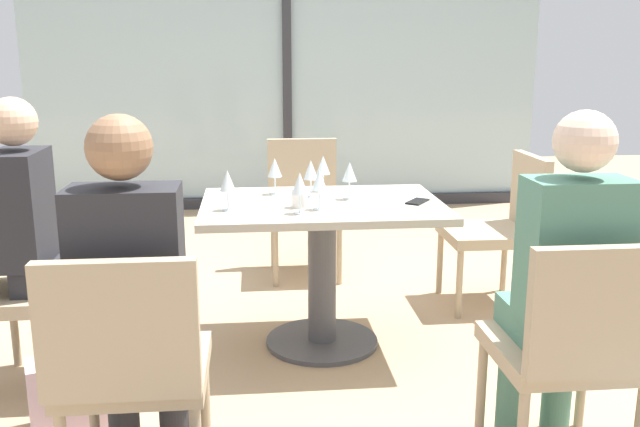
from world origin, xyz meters
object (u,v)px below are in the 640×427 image
at_px(chair_front_left, 131,361).
at_px(chair_front_right, 574,342).
at_px(wine_glass_5, 300,184).
at_px(person_front_right, 565,274).
at_px(chair_side_end, 16,278).
at_px(chair_far_right, 503,221).
at_px(person_front_left, 132,288).
at_px(wine_glass_4, 228,182).
at_px(wine_glass_3, 319,181).
at_px(chair_near_window, 304,198).
at_px(wine_glass_0, 323,166).
at_px(handbag_0, 69,392).
at_px(dining_table_main, 322,243).
at_px(person_side_end, 38,231).
at_px(wine_glass_6, 311,171).
at_px(coffee_cup, 299,198).
at_px(cell_phone_on_table, 417,202).
at_px(wine_glass_1, 275,168).
at_px(wine_glass_2, 350,173).

bearing_deg(chair_front_left, chair_front_right, 0.00).
bearing_deg(wine_glass_5, person_front_right, -45.41).
distance_m(chair_side_end, chair_far_right, 2.55).
relative_size(person_front_left, wine_glass_4, 6.81).
relative_size(wine_glass_3, wine_glass_5, 1.00).
relative_size(chair_near_window, wine_glass_3, 4.70).
distance_m(wine_glass_0, handbag_0, 1.62).
bearing_deg(dining_table_main, person_side_end, -165.82).
xyz_separation_m(person_side_end, wine_glass_5, (1.11, 0.09, 0.16)).
bearing_deg(wine_glass_6, chair_front_right, -59.85).
height_order(coffee_cup, cell_phone_on_table, coffee_cup).
height_order(person_side_end, coffee_cup, person_side_end).
xyz_separation_m(wine_glass_3, wine_glass_4, (-0.41, 0.03, 0.00)).
bearing_deg(person_front_left, chair_front_left, -90.00).
xyz_separation_m(chair_front_left, chair_far_right, (1.80, 1.66, 0.00)).
distance_m(chair_near_window, wine_glass_1, 1.07).
bearing_deg(wine_glass_5, handbag_0, -154.16).
bearing_deg(chair_front_left, wine_glass_4, 75.34).
relative_size(dining_table_main, wine_glass_5, 6.24).
bearing_deg(wine_glass_4, chair_near_window, 71.46).
bearing_deg(wine_glass_4, handbag_0, -138.25).
relative_size(chair_side_end, person_front_right, 0.69).
bearing_deg(chair_side_end, dining_table_main, 13.07).
relative_size(person_side_end, wine_glass_3, 6.81).
height_order(person_side_end, wine_glass_4, person_side_end).
xyz_separation_m(dining_table_main, handbag_0, (-1.06, -0.68, -0.39)).
bearing_deg(wine_glass_1, person_front_right, -54.04).
distance_m(wine_glass_3, wine_glass_4, 0.42).
distance_m(wine_glass_4, handbag_0, 1.10).
distance_m(person_front_left, wine_glass_0, 1.55).
height_order(chair_side_end, person_front_left, person_front_left).
relative_size(chair_side_end, wine_glass_5, 4.70).
bearing_deg(dining_table_main, cell_phone_on_table, -6.29).
height_order(person_front_right, cell_phone_on_table, person_front_right).
height_order(chair_front_right, person_front_left, person_front_left).
bearing_deg(coffee_cup, cell_phone_on_table, 5.25).
height_order(person_front_left, coffee_cup, person_front_left).
xyz_separation_m(person_front_left, coffee_cup, (0.61, 0.98, 0.08)).
bearing_deg(wine_glass_1, wine_glass_3, -62.85).
bearing_deg(wine_glass_4, person_front_left, -106.26).
bearing_deg(wine_glass_2, handbag_0, -148.49).
bearing_deg(wine_glass_5, chair_far_right, 29.99).
bearing_deg(cell_phone_on_table, person_front_left, -103.17).
relative_size(wine_glass_2, handbag_0, 0.62).
bearing_deg(handbag_0, dining_table_main, 14.19).
relative_size(chair_front_left, wine_glass_2, 4.70).
height_order(chair_near_window, chair_far_right, same).
bearing_deg(person_side_end, dining_table_main, 14.18).
bearing_deg(chair_side_end, person_front_left, -51.02).
distance_m(wine_glass_5, cell_phone_on_table, 0.62).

